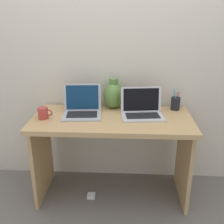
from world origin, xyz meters
name	(u,v)px	position (x,y,z in m)	size (l,w,h in m)	color
ground_plane	(112,193)	(0.00, 0.00, 0.00)	(6.00, 6.00, 0.00)	slate
back_wall	(114,57)	(0.00, 0.35, 1.20)	(4.40, 0.04, 2.40)	beige
desk	(112,136)	(0.00, 0.00, 0.58)	(1.33, 0.61, 0.75)	tan
laptop_left	(82,107)	(-0.26, 0.07, 0.82)	(0.34, 0.28, 0.25)	#B2B2B7
laptop_right	(142,109)	(0.25, 0.07, 0.82)	(0.37, 0.27, 0.23)	silver
green_vase	(113,95)	(0.00, 0.25, 0.88)	(0.18, 0.18, 0.27)	#5B843D
coffee_mug	(43,113)	(-0.56, -0.05, 0.80)	(0.12, 0.08, 0.10)	#B23D33
pen_cup	(175,103)	(0.56, 0.22, 0.81)	(0.08, 0.08, 0.19)	black
power_brick	(91,196)	(-0.19, -0.07, 0.01)	(0.07, 0.07, 0.03)	white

